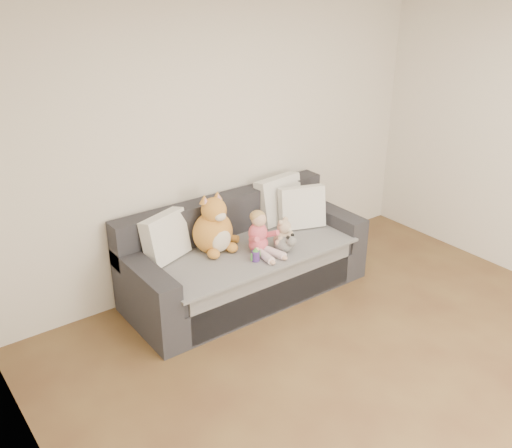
{
  "coord_description": "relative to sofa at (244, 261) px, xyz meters",
  "views": [
    {
      "loc": [
        -2.75,
        -1.7,
        2.78
      ],
      "look_at": [
        -0.11,
        1.87,
        0.75
      ],
      "focal_mm": 40.0,
      "sensor_mm": 36.0,
      "label": 1
    }
  ],
  "objects": [
    {
      "name": "cushion_right_back",
      "position": [
        0.59,
        0.23,
        0.39
      ],
      "size": [
        0.51,
        0.27,
        0.46
      ],
      "rotation": [
        0.0,
        0.0,
        0.1
      ],
      "color": "silver",
      "rests_on": "sofa"
    },
    {
      "name": "cushion_right_front",
      "position": [
        0.68,
        -0.0,
        0.36
      ],
      "size": [
        0.47,
        0.33,
        0.41
      ],
      "rotation": [
        0.0,
        0.0,
        -0.34
      ],
      "color": "silver",
      "rests_on": "sofa"
    },
    {
      "name": "sippy_cup",
      "position": [
        -0.09,
        -0.31,
        0.23
      ],
      "size": [
        0.11,
        0.08,
        0.12
      ],
      "rotation": [
        0.0,
        0.0,
        0.15
      ],
      "color": "#553187",
      "rests_on": "sofa"
    },
    {
      "name": "toddler",
      "position": [
        0.04,
        -0.2,
        0.33
      ],
      "size": [
        0.28,
        0.39,
        0.39
      ],
      "rotation": [
        0.0,
        0.0,
        0.02
      ],
      "color": "#C44745",
      "rests_on": "sofa"
    },
    {
      "name": "cushion_left",
      "position": [
        -0.68,
        0.18,
        0.36
      ],
      "size": [
        0.48,
        0.34,
        0.41
      ],
      "rotation": [
        0.0,
        0.0,
        0.35
      ],
      "color": "silver",
      "rests_on": "sofa"
    },
    {
      "name": "plush_cat",
      "position": [
        -0.26,
        0.07,
        0.37
      ],
      "size": [
        0.45,
        0.39,
        0.56
      ],
      "rotation": [
        0.0,
        0.0,
        0.04
      ],
      "color": "#C77A2C",
      "rests_on": "sofa"
    },
    {
      "name": "teddy_bear",
      "position": [
        0.26,
        -0.25,
        0.28
      ],
      "size": [
        0.22,
        0.18,
        0.29
      ],
      "rotation": [
        0.0,
        0.0,
        0.37
      ],
      "color": "beige",
      "rests_on": "sofa"
    },
    {
      "name": "sofa",
      "position": [
        0.0,
        0.0,
        0.0
      ],
      "size": [
        2.2,
        0.94,
        0.85
      ],
      "color": "#26252A",
      "rests_on": "ground"
    },
    {
      "name": "room_shell",
      "position": [
        0.11,
        -1.64,
        0.99
      ],
      "size": [
        5.0,
        5.0,
        5.0
      ],
      "color": "brown",
      "rests_on": "ground"
    },
    {
      "name": "plush_cow",
      "position": [
        0.22,
        -0.32,
        0.24
      ],
      "size": [
        0.15,
        0.23,
        0.19
      ],
      "rotation": [
        0.0,
        0.0,
        0.18
      ],
      "color": "white",
      "rests_on": "sofa"
    }
  ]
}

